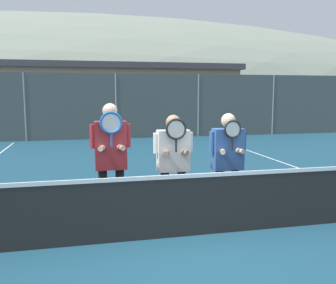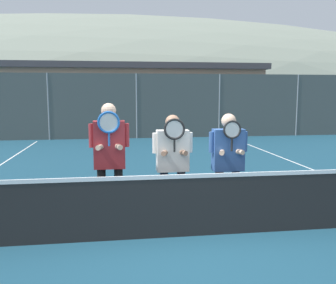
{
  "view_description": "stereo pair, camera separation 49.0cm",
  "coord_description": "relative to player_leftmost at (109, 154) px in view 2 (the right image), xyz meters",
  "views": [
    {
      "loc": [
        -1.47,
        -4.91,
        2.04
      ],
      "look_at": [
        -0.15,
        0.8,
        1.25
      ],
      "focal_mm": 40.0,
      "sensor_mm": 36.0,
      "label": 1
    },
    {
      "loc": [
        -0.99,
        -5.0,
        2.04
      ],
      "look_at": [
        -0.15,
        0.8,
        1.25
      ],
      "focal_mm": 40.0,
      "sensor_mm": 36.0,
      "label": 2
    }
  ],
  "objects": [
    {
      "name": "player_leftmost",
      "position": [
        0.0,
        0.0,
        0.0
      ],
      "size": [
        0.6,
        0.34,
        1.88
      ],
      "color": "black",
      "rests_on": "ground_plane"
    },
    {
      "name": "court_line_right_sideline",
      "position": [
        5.25,
        2.42,
        -1.12
      ],
      "size": [
        0.05,
        16.0,
        0.01
      ],
      "primitive_type": "cube",
      "color": "white",
      "rests_on": "ground_plane"
    },
    {
      "name": "tennis_net",
      "position": [
        1.07,
        -0.58,
        -0.65
      ],
      "size": [
        11.24,
        0.09,
        1.0
      ],
      "color": "gray",
      "rests_on": "ground_plane"
    },
    {
      "name": "hill_distant",
      "position": [
        1.07,
        61.14,
        -1.12
      ],
      "size": [
        136.76,
        75.98,
        26.59
      ],
      "color": "gray",
      "rests_on": "ground_plane"
    },
    {
      "name": "car_center",
      "position": [
        4.54,
        13.03,
        -0.21
      ],
      "size": [
        4.28,
        1.99,
        1.78
      ],
      "color": "maroon",
      "rests_on": "ground_plane"
    },
    {
      "name": "car_right_of_center",
      "position": [
        9.56,
        13.32,
        -0.24
      ],
      "size": [
        4.1,
        2.02,
        1.72
      ],
      "color": "black",
      "rests_on": "ground_plane"
    },
    {
      "name": "player_center_right",
      "position": [
        1.82,
        -0.04,
        -0.09
      ],
      "size": [
        0.61,
        0.34,
        1.71
      ],
      "color": "black",
      "rests_on": "ground_plane"
    },
    {
      "name": "player_center_left",
      "position": [
        0.97,
        0.08,
        -0.09
      ],
      "size": [
        0.63,
        0.34,
        1.69
      ],
      "color": "#232838",
      "rests_on": "ground_plane"
    },
    {
      "name": "clubhouse_building",
      "position": [
        0.59,
        19.14,
        0.79
      ],
      "size": [
        18.02,
        5.5,
        3.78
      ],
      "color": "tan",
      "rests_on": "ground_plane"
    },
    {
      "name": "fence_back",
      "position": [
        1.07,
        10.95,
        0.3
      ],
      "size": [
        22.59,
        0.06,
        2.84
      ],
      "color": "gray",
      "rests_on": "ground_plane"
    },
    {
      "name": "car_left_of_center",
      "position": [
        -0.79,
        13.06,
        -0.18
      ],
      "size": [
        4.73,
        1.95,
        1.85
      ],
      "color": "silver",
      "rests_on": "ground_plane"
    },
    {
      "name": "ground_plane",
      "position": [
        1.07,
        -0.58,
        -1.12
      ],
      "size": [
        120.0,
        120.0,
        0.0
      ],
      "primitive_type": "plane",
      "color": "navy"
    }
  ]
}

